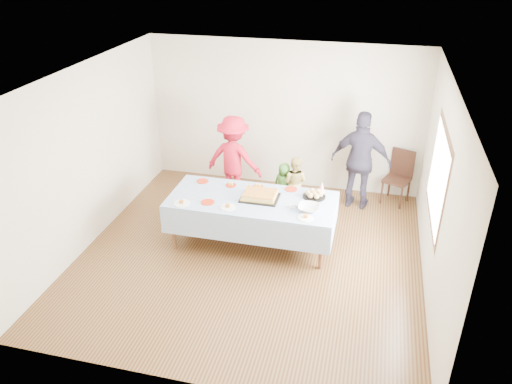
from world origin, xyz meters
TOP-DOWN VIEW (x-y plane):
  - ground at (0.00, 0.00)m, footprint 5.00×5.00m
  - room_walls at (0.05, 0.00)m, footprint 5.04×5.04m
  - party_table at (-0.06, 0.32)m, footprint 2.50×1.10m
  - birthday_cake at (0.05, 0.36)m, footprint 0.56×0.43m
  - rolls_tray at (0.84, 0.59)m, footprint 0.35×0.35m
  - punch_bowl at (0.82, 0.17)m, footprint 0.31×0.31m
  - party_hat at (0.93, 0.78)m, footprint 0.11×0.11m
  - fork_pile at (0.59, 0.20)m, footprint 0.24×0.18m
  - plate_red_far_a at (-0.97, 0.69)m, footprint 0.19×0.19m
  - plate_red_far_b at (-0.48, 0.66)m, footprint 0.17×0.17m
  - plate_red_far_c at (-0.05, 0.71)m, footprint 0.18×0.18m
  - plate_red_far_d at (0.46, 0.75)m, footprint 0.19×0.19m
  - plate_red_near at (-0.66, 0.05)m, footprint 0.20×0.20m
  - plate_white_left at (-1.02, -0.07)m, footprint 0.25×0.25m
  - plate_white_mid at (-0.33, -0.02)m, footprint 0.22×0.22m
  - plate_white_right at (0.81, -0.05)m, footprint 0.22×0.22m
  - dining_chair at (2.13, 2.28)m, footprint 0.54×0.54m
  - toddler_left at (-1.11, 0.90)m, footprint 0.33×0.27m
  - toddler_mid at (0.18, 1.64)m, footprint 0.45×0.36m
  - toddler_right at (0.37, 1.62)m, footprint 0.51×0.42m
  - adult_left at (-0.73, 1.66)m, footprint 1.08×0.71m
  - adult_right at (1.45, 1.90)m, footprint 1.07×0.57m

SIDE VIEW (x-z plane):
  - ground at x=0.00m, z-range 0.00..0.00m
  - toddler_left at x=-1.11m, z-range 0.00..0.76m
  - toddler_mid at x=0.18m, z-range 0.00..0.79m
  - toddler_right at x=0.37m, z-range 0.00..0.94m
  - dining_chair at x=2.13m, z-range 0.05..1.01m
  - party_table at x=-0.06m, z-range 0.33..1.11m
  - adult_left at x=-0.73m, z-range 0.00..1.56m
  - plate_red_far_a at x=-0.97m, z-range 0.78..0.79m
  - plate_red_far_b at x=-0.48m, z-range 0.78..0.79m
  - plate_red_far_c at x=-0.05m, z-range 0.78..0.79m
  - plate_red_far_d at x=0.46m, z-range 0.78..0.79m
  - plate_red_near at x=-0.66m, z-range 0.78..0.79m
  - plate_white_left at x=-1.02m, z-range 0.78..0.79m
  - plate_white_mid at x=-0.33m, z-range 0.78..0.79m
  - plate_white_right at x=0.81m, z-range 0.78..0.79m
  - fork_pile at x=0.59m, z-range 0.78..0.85m
  - punch_bowl at x=0.82m, z-range 0.78..0.86m
  - rolls_tray at x=0.84m, z-range 0.77..0.88m
  - birthday_cake at x=0.05m, z-range 0.78..0.88m
  - party_hat at x=0.93m, z-range 0.78..0.96m
  - adult_right at x=1.45m, z-range 0.00..1.74m
  - room_walls at x=0.05m, z-range 0.41..3.13m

